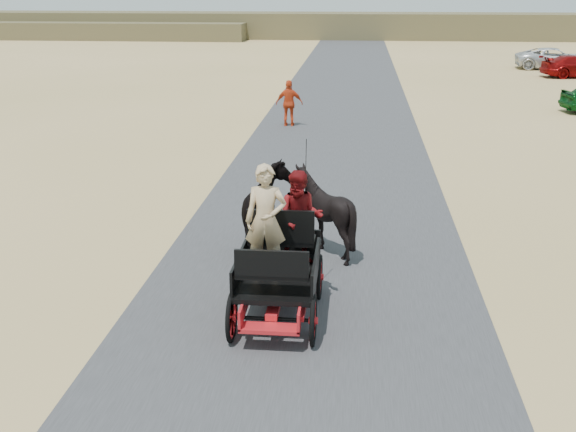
# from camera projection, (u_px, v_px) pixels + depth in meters

# --- Properties ---
(ground) EXTENTS (140.00, 140.00, 0.00)m
(ground) POSITION_uv_depth(u_px,v_px,m) (305.00, 317.00, 11.74)
(ground) COLOR tan
(road) EXTENTS (6.00, 140.00, 0.01)m
(road) POSITION_uv_depth(u_px,v_px,m) (305.00, 317.00, 11.73)
(road) COLOR #38383A
(road) RESTS_ON ground
(ridge_far) EXTENTS (140.00, 6.00, 2.40)m
(ridge_far) POSITION_uv_depth(u_px,v_px,m) (353.00, 26.00, 70.06)
(ridge_far) COLOR brown
(ridge_far) RESTS_ON ground
(ridge_near) EXTENTS (40.00, 4.00, 1.60)m
(ridge_near) POSITION_uv_depth(u_px,v_px,m) (39.00, 31.00, 69.17)
(ridge_near) COLOR brown
(ridge_near) RESTS_ON ground
(carriage) EXTENTS (1.30, 2.40, 0.72)m
(carriage) POSITION_uv_depth(u_px,v_px,m) (278.00, 296.00, 11.67)
(carriage) COLOR black
(carriage) RESTS_ON ground
(horse_left) EXTENTS (0.91, 2.01, 1.70)m
(horse_left) POSITION_uv_depth(u_px,v_px,m) (267.00, 210.00, 14.41)
(horse_left) COLOR black
(horse_left) RESTS_ON ground
(horse_right) EXTENTS (1.37, 1.54, 1.70)m
(horse_right) POSITION_uv_depth(u_px,v_px,m) (322.00, 212.00, 14.31)
(horse_right) COLOR black
(horse_right) RESTS_ON ground
(driver_man) EXTENTS (0.66, 0.43, 1.80)m
(driver_man) POSITION_uv_depth(u_px,v_px,m) (266.00, 220.00, 11.34)
(driver_man) COLOR tan
(driver_man) RESTS_ON carriage
(passenger_woman) EXTENTS (0.77, 0.60, 1.58)m
(passenger_woman) POSITION_uv_depth(u_px,v_px,m) (300.00, 217.00, 11.85)
(passenger_woman) COLOR #660C0F
(passenger_woman) RESTS_ON carriage
(pedestrian) EXTENTS (1.01, 0.42, 1.73)m
(pedestrian) POSITION_uv_depth(u_px,v_px,m) (289.00, 103.00, 27.09)
(pedestrian) COLOR red
(pedestrian) RESTS_ON ground
(car_d) EXTENTS (4.86, 2.54, 1.31)m
(car_d) POSITION_uv_depth(u_px,v_px,m) (554.00, 59.00, 45.13)
(car_d) COLOR silver
(car_d) RESTS_ON ground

